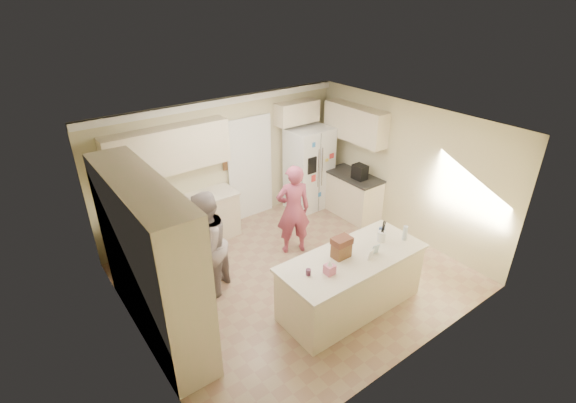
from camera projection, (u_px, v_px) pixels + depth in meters
floor at (295, 276)px, 7.16m from camera, size 5.20×4.60×0.02m
ceiling at (297, 128)px, 5.95m from camera, size 5.20×4.60×0.02m
wall_back at (225, 164)px, 8.20m from camera, size 5.20×0.02×2.60m
wall_front at (416, 283)px, 4.91m from camera, size 5.20×0.02×2.60m
wall_left at (130, 268)px, 5.17m from camera, size 0.02×4.60×2.60m
wall_right at (404, 170)px, 7.94m from camera, size 0.02×4.60×2.60m
crown_back at (221, 102)px, 7.60m from camera, size 5.20×0.08×0.12m
pantry_bank at (150, 260)px, 5.54m from camera, size 0.60×2.60×2.35m
back_base_cab at (181, 226)px, 7.77m from camera, size 2.20×0.60×0.88m
back_countertop at (179, 204)px, 7.55m from camera, size 2.24×0.63×0.04m
back_upper_cab at (169, 150)px, 7.18m from camera, size 2.20×0.35×0.80m
doorway_opening at (250, 170)px, 8.59m from camera, size 0.90×0.06×2.10m
doorway_casing at (250, 170)px, 8.56m from camera, size 1.02×0.03×2.22m
wall_frame_upper at (226, 152)px, 8.07m from camera, size 0.15×0.02×0.20m
wall_frame_lower at (226, 165)px, 8.19m from camera, size 0.15×0.02×0.20m
refrigerator at (309, 169)px, 9.01m from camera, size 0.91×0.72×1.80m
fridge_seam at (320, 174)px, 8.76m from camera, size 0.02×0.02×1.78m
fridge_dispenser at (312, 165)px, 8.52m from camera, size 0.22×0.03×0.35m
fridge_handle_l at (318, 168)px, 8.65m from camera, size 0.02×0.02×0.85m
fridge_handle_r at (322, 167)px, 8.71m from camera, size 0.02×0.02×0.85m
over_fridge_cab at (297, 112)px, 8.58m from camera, size 0.95×0.35×0.45m
right_base_cab at (352, 196)px, 8.88m from camera, size 0.60×1.20×0.88m
right_countertop at (354, 176)px, 8.67m from camera, size 0.63×1.24×0.04m
right_upper_cab at (355, 123)px, 8.40m from camera, size 0.35×1.50×0.70m
coffee_maker at (360, 172)px, 8.43m from camera, size 0.22×0.28×0.30m
island_base at (351, 283)px, 6.28m from camera, size 2.20×0.90×0.88m
island_top at (353, 258)px, 6.06m from camera, size 2.28×0.96×0.05m
utensil_crock at (381, 236)px, 6.40m from camera, size 0.13×0.13×0.15m
tissue_box at (330, 269)px, 5.66m from camera, size 0.13×0.13×0.14m
tissue_plume at (330, 263)px, 5.61m from camera, size 0.08×0.08×0.08m
dollhouse_body at (341, 250)px, 5.99m from camera, size 0.26×0.18×0.22m
dollhouse_roof at (342, 241)px, 5.92m from camera, size 0.28×0.20×0.10m
jam_jar at (308, 272)px, 5.64m from camera, size 0.07×0.07×0.09m
greeting_card_a at (371, 254)px, 5.95m from camera, size 0.12×0.06×0.16m
greeting_card_b at (376, 249)px, 6.07m from camera, size 0.12×0.05×0.16m
water_bottle at (405, 233)px, 6.39m from camera, size 0.07×0.07×0.24m
shaker_salt at (380, 230)px, 6.62m from camera, size 0.05×0.05×0.09m
shaker_pepper at (383, 228)px, 6.66m from camera, size 0.05×0.05×0.09m
teen_boy at (206, 246)px, 6.37m from camera, size 1.09×1.05×1.77m
teen_girl at (293, 210)px, 7.45m from camera, size 0.73×0.61×1.71m
fridge_magnets at (320, 174)px, 8.75m from camera, size 0.76×0.02×1.44m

